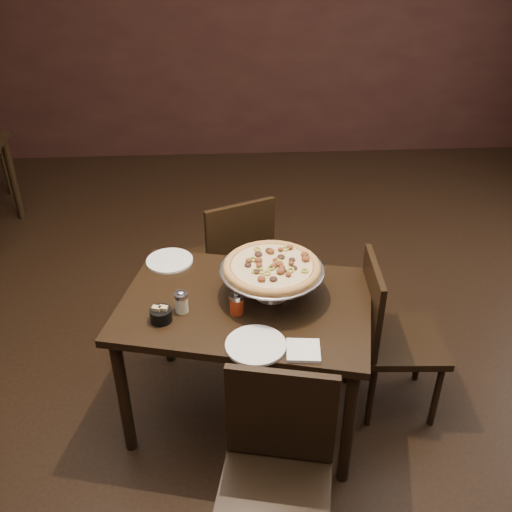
{
  "coord_description": "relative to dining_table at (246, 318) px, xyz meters",
  "views": [
    {
      "loc": [
        -0.03,
        -1.99,
        2.18
      ],
      "look_at": [
        0.09,
        0.08,
        0.89
      ],
      "focal_mm": 40.0,
      "sensor_mm": 36.0,
      "label": 1
    }
  ],
  "objects": [
    {
      "name": "pepper_flake_shaker",
      "position": [
        -0.04,
        -0.08,
        0.14
      ],
      "size": [
        0.06,
        0.06,
        0.11
      ],
      "color": "maroon",
      "rests_on": "dining_table"
    },
    {
      "name": "chair_side",
      "position": [
        0.69,
        0.03,
        -0.14
      ],
      "size": [
        0.4,
        0.4,
        0.82
      ],
      "rotation": [
        0.0,
        0.0,
        1.52
      ],
      "color": "black",
      "rests_on": "ground"
    },
    {
      "name": "chair_far",
      "position": [
        -0.04,
        0.72,
        -0.13
      ],
      "size": [
        0.52,
        0.52,
        0.85
      ],
      "rotation": [
        0.0,
        0.0,
        3.54
      ],
      "color": "black",
      "rests_on": "ground"
    },
    {
      "name": "parmesan_shaker",
      "position": [
        -0.27,
        -0.05,
        0.14
      ],
      "size": [
        0.06,
        0.06,
        0.11
      ],
      "color": "beige",
      "rests_on": "dining_table"
    },
    {
      "name": "plate_near",
      "position": [
        0.03,
        -0.3,
        0.1
      ],
      "size": [
        0.24,
        0.24,
        0.01
      ],
      "primitive_type": "cylinder",
      "color": "white",
      "rests_on": "dining_table"
    },
    {
      "name": "pizza_stand",
      "position": [
        0.12,
        0.04,
        0.24
      ],
      "size": [
        0.46,
        0.46,
        0.19
      ],
      "color": "#BBBBC2",
      "rests_on": "dining_table"
    },
    {
      "name": "napkin_stack",
      "position": [
        0.21,
        -0.34,
        0.1
      ],
      "size": [
        0.14,
        0.14,
        0.01
      ],
      "primitive_type": "cube",
      "rotation": [
        0.0,
        0.0,
        -0.1
      ],
      "color": "white",
      "rests_on": "dining_table"
    },
    {
      "name": "plate_left",
      "position": [
        -0.36,
        0.35,
        0.1
      ],
      "size": [
        0.23,
        0.23,
        0.01
      ],
      "primitive_type": "cylinder",
      "color": "white",
      "rests_on": "dining_table"
    },
    {
      "name": "serving_spatula",
      "position": [
        0.09,
        -0.09,
        0.24
      ],
      "size": [
        0.14,
        0.14,
        0.02
      ],
      "rotation": [
        0.0,
        0.0,
        -0.29
      ],
      "color": "#BBBBC2",
      "rests_on": "pizza_stand"
    },
    {
      "name": "room",
      "position": [
        0.02,
        -0.0,
        0.81
      ],
      "size": [
        6.04,
        7.04,
        2.84
      ],
      "color": "black",
      "rests_on": "ground"
    },
    {
      "name": "chair_near",
      "position": [
        0.07,
        -0.73,
        -0.13
      ],
      "size": [
        0.47,
        0.47,
        0.84
      ],
      "rotation": [
        0.0,
        0.0,
        -0.21
      ],
      "color": "black",
      "rests_on": "ground"
    },
    {
      "name": "dining_table",
      "position": [
        0.0,
        0.0,
        0.0
      ],
      "size": [
        1.23,
        0.96,
        0.68
      ],
      "rotation": [
        0.0,
        0.0,
        -0.23
      ],
      "color": "black",
      "rests_on": "ground"
    },
    {
      "name": "packet_caddy",
      "position": [
        -0.36,
        -0.11,
        0.12
      ],
      "size": [
        0.09,
        0.09,
        0.07
      ],
      "rotation": [
        0.0,
        0.0,
        -0.28
      ],
      "color": "black",
      "rests_on": "dining_table"
    }
  ]
}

